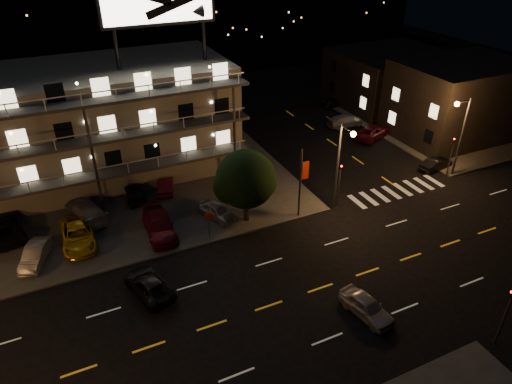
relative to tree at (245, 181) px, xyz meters
name	(u,v)px	position (x,y,z in m)	size (l,w,h in m)	color
ground	(295,297)	(-0.62, -9.67, -3.93)	(140.00, 140.00, 0.00)	black
curb_nw	(52,200)	(-14.62, 10.33, -3.85)	(44.00, 24.00, 0.15)	#323230
curb_ne	(426,122)	(29.38, 10.33, -3.85)	(16.00, 24.00, 0.15)	#323230
motel	(82,124)	(-10.57, 14.21, 1.41)	(28.00, 13.80, 18.10)	gray
side_bldg_front	(458,100)	(29.37, 6.33, 0.32)	(14.06, 10.00, 8.50)	black
side_bldg_back	(389,78)	(29.37, 18.33, -0.43)	(14.06, 12.00, 7.00)	black
streetlight_nc	(341,159)	(7.88, -1.73, 1.03)	(0.44, 1.92, 8.00)	#2D2D30
streetlight_ne	(460,130)	(21.51, -1.37, 1.03)	(1.92, 0.44, 8.00)	#2D2D30
signal_nw	(339,180)	(8.38, -1.17, -1.36)	(0.20, 0.27, 4.60)	#2D2D30
signal_sw	(506,312)	(8.38, -18.17, -1.36)	(0.20, 0.27, 4.60)	#2D2D30
signal_ne	(452,152)	(21.37, -1.17, -1.36)	(0.27, 0.20, 4.60)	#2D2D30
banner_north	(301,182)	(4.46, -1.27, -0.50)	(0.83, 0.16, 6.40)	#2D2D30
stop_sign	(209,221)	(-3.62, -1.10, -2.22)	(0.91, 0.11, 2.61)	#2D2D30
tree	(245,181)	(0.00, 0.00, 0.00)	(5.05, 4.87, 6.36)	black
lot_car_1	(35,255)	(-16.25, 1.52, -3.14)	(1.35, 3.88, 1.28)	gray
lot_car_2	(78,235)	(-13.11, 2.57, -3.05)	(2.44, 5.28, 1.47)	gold
lot_car_3	(159,225)	(-7.06, 1.16, -3.01)	(2.15, 5.29, 1.54)	#580C15
lot_car_4	(217,211)	(-2.03, 1.31, -3.13)	(1.52, 3.78, 1.29)	gray
lot_car_6	(5,228)	(-18.24, 6.07, -3.03)	(2.49, 5.41, 1.50)	black
lot_car_7	(86,210)	(-12.09, 5.92, -3.01)	(2.16, 5.31, 1.54)	gray
lot_car_8	(135,191)	(-7.67, 7.44, -3.05)	(1.71, 4.25, 1.45)	black
lot_car_9	(166,184)	(-4.75, 7.56, -3.14)	(1.35, 3.87, 1.27)	#580C15
side_car_0	(436,164)	(21.31, 0.33, -3.31)	(1.32, 3.78, 1.25)	black
side_car_1	(372,132)	(20.30, 9.42, -3.20)	(2.41, 5.22, 1.45)	#580C15
side_car_2	(345,121)	(19.45, 13.78, -3.25)	(1.91, 4.70, 1.37)	gray
side_car_3	(334,102)	(21.94, 19.97, -3.31)	(1.46, 3.62, 1.23)	black
road_car_east	(366,307)	(2.71, -12.97, -3.26)	(1.58, 3.94, 1.34)	gray
road_car_west	(149,285)	(-9.43, -5.01, -3.30)	(2.09, 4.53, 1.26)	black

